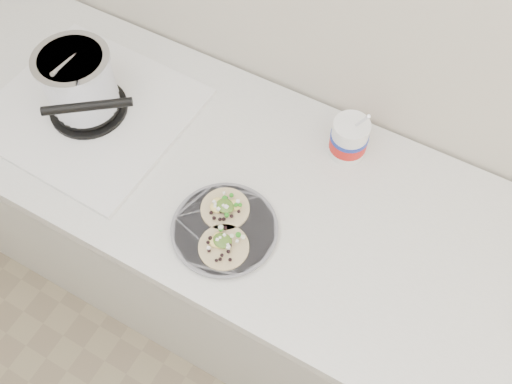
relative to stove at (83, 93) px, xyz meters
The scene contains 4 objects.
counter 0.80m from the stove, ahead, with size 2.44×0.66×0.90m.
stove is the anchor object (origin of this frame).
taco_plate 0.53m from the stove, 14.79° to the right, with size 0.26×0.26×0.04m.
tub 0.70m from the stove, 18.31° to the left, with size 0.10×0.10×0.22m.
Camera 1 is at (0.28, 0.75, 2.11)m, focal length 40.00 mm.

